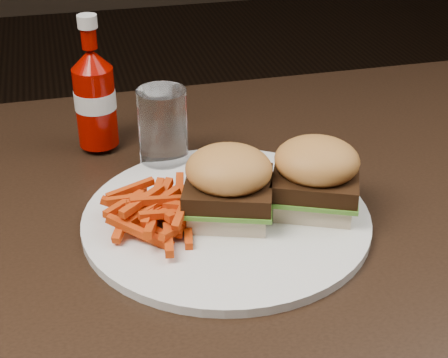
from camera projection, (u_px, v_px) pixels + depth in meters
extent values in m
cube|color=black|center=(150.00, 248.00, 0.75)|extent=(1.20, 0.80, 0.04)
cylinder|color=white|center=(226.00, 218.00, 0.76)|extent=(0.32, 0.32, 0.01)
cube|color=beige|center=(229.00, 208.00, 0.75)|extent=(0.10, 0.10, 0.02)
cube|color=#C8B194|center=(314.00, 199.00, 0.76)|extent=(0.11, 0.11, 0.02)
cylinder|color=#910700|center=(96.00, 107.00, 0.89)|extent=(0.06, 0.06, 0.11)
cylinder|color=white|center=(163.00, 126.00, 0.85)|extent=(0.08, 0.08, 0.10)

